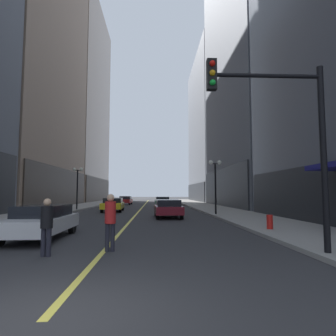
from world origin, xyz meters
TOP-DOWN VIEW (x-y plane):
  - ground_plane at (0.00, 35.00)m, footprint 200.00×200.00m
  - sidewalk_left at (-8.25, 35.00)m, footprint 4.50×78.00m
  - sidewalk_right at (8.25, 35.00)m, footprint 4.50×78.00m
  - lane_centre_stripe at (0.00, 35.00)m, footprint 0.16×70.00m
  - building_left_mid at (-17.16, 34.50)m, footprint 13.51×24.00m
  - building_left_far at (-15.65, 60.00)m, footprint 10.50×26.00m
  - building_right_far at (15.60, 60.00)m, footprint 10.41×26.00m
  - car_white at (-2.90, 7.66)m, footprint 1.84×4.59m
  - car_maroon at (2.55, 17.42)m, footprint 2.04×4.48m
  - car_yellow at (-2.52, 24.91)m, footprint 2.08×4.65m
  - car_green at (2.55, 34.63)m, footprint 2.01×4.50m
  - car_red at (-2.98, 41.78)m, footprint 1.95×4.15m
  - pedestrian_in_red_jacket at (0.19, 4.99)m, footprint 0.39×0.39m
  - pedestrian_in_black_coat at (-1.53, 4.35)m, footprint 0.38×0.38m
  - traffic_light_near_right at (5.35, 3.77)m, footprint 3.43×0.35m
  - street_lamp_left_far at (-6.40, 26.35)m, footprint 1.06×0.36m
  - street_lamp_right_mid at (6.40, 18.88)m, footprint 1.06×0.36m
  - fire_hydrant_right at (6.90, 9.18)m, footprint 0.28×0.28m

SIDE VIEW (x-z plane):
  - ground_plane at x=0.00m, z-range 0.00..0.00m
  - lane_centre_stripe at x=0.00m, z-range 0.00..0.01m
  - sidewalk_left at x=-8.25m, z-range 0.00..0.15m
  - sidewalk_right at x=8.25m, z-range 0.00..0.15m
  - fire_hydrant_right at x=6.90m, z-range 0.00..0.80m
  - car_red at x=-2.98m, z-range 0.06..1.38m
  - car_green at x=2.55m, z-range 0.06..1.38m
  - car_white at x=-2.90m, z-range 0.06..1.38m
  - car_maroon at x=2.55m, z-range 0.06..1.38m
  - car_yellow at x=-2.52m, z-range 0.06..1.38m
  - pedestrian_in_black_coat at x=-1.53m, z-range 0.13..1.78m
  - pedestrian_in_red_jacket at x=0.19m, z-range 0.15..1.93m
  - street_lamp_left_far at x=-6.40m, z-range 1.04..5.47m
  - street_lamp_right_mid at x=6.40m, z-range 1.04..5.47m
  - traffic_light_near_right at x=5.35m, z-range 0.92..6.57m
  - building_right_far at x=15.60m, z-range -0.08..31.97m
  - building_left_far at x=-15.65m, z-range -0.10..42.92m
  - building_left_mid at x=-17.16m, z-range -0.08..46.99m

